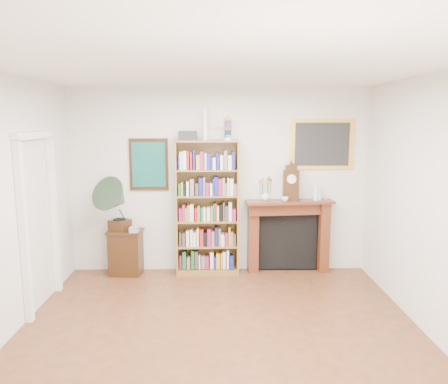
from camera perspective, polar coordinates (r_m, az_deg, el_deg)
name	(u,v)px	position (r m, az deg, el deg)	size (l,w,h in m)	color
room	(220,217)	(4.17, -0.51, -3.25)	(4.51, 5.01, 2.81)	#4C2817
door_casing	(39,207)	(5.79, -23.00, -1.81)	(0.08, 1.02, 2.17)	white
teal_poster	(149,164)	(6.66, -9.79, 3.56)	(0.58, 0.04, 0.78)	black
small_picture	(219,117)	(6.54, -0.70, 9.74)	(0.26, 0.04, 0.30)	white
gilt_painting	(322,144)	(6.74, 12.67, 6.10)	(0.95, 0.04, 0.75)	gold
bookshelf	(207,200)	(6.49, -2.22, -1.09)	(0.94, 0.35, 2.33)	brown
side_cabinet	(126,252)	(6.80, -12.69, -7.68)	(0.50, 0.36, 0.68)	black
fireplace	(288,230)	(6.76, 8.38, -4.87)	(1.35, 0.43, 1.12)	#532813
gramophone	(117,201)	(6.50, -13.84, -1.10)	(0.73, 0.79, 0.84)	black
cd_stack	(134,230)	(6.55, -11.66, -4.83)	(0.12, 0.12, 0.08)	#BABAC7
mantel_clock	(291,184)	(6.57, 8.71, 1.09)	(0.23, 0.14, 0.53)	black
flower_vase	(265,196)	(6.58, 5.40, -0.50)	(0.13, 0.13, 0.13)	white
teacup	(285,199)	(6.53, 7.98, -0.88)	(0.10, 0.10, 0.08)	silver
bottle_left	(316,192)	(6.68, 11.90, -0.06)	(0.07, 0.07, 0.24)	silver
bottle_right	(319,193)	(6.71, 12.36, -0.19)	(0.06, 0.06, 0.20)	silver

